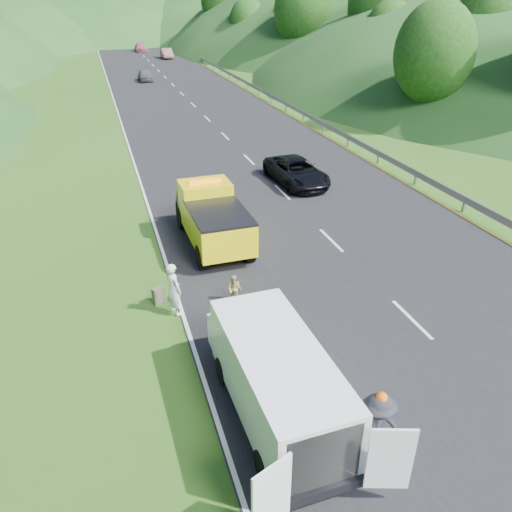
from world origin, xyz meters
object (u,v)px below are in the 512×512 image
object	(u,v)px
white_van	(275,377)
spare_tire	(345,424)
tow_truck	(212,217)
child	(235,302)
suitcase	(158,296)
passing_suv	(296,184)
woman	(176,313)
worker	(371,463)

from	to	relation	value
white_van	spare_tire	bearing A→B (deg)	-30.31
white_van	spare_tire	world-z (taller)	white_van
white_van	tow_truck	bearing A→B (deg)	84.11
white_van	spare_tire	distance (m)	2.09
tow_truck	child	distance (m)	4.78
child	spare_tire	world-z (taller)	child
suitcase	passing_suv	world-z (taller)	passing_suv
child	suitcase	xyz separation A→B (m)	(-2.44, 0.70, 0.30)
spare_tire	passing_suv	xyz separation A→B (m)	(5.17, 16.34, 0.00)
passing_suv	suitcase	bearing A→B (deg)	-135.78
child	passing_suv	distance (m)	12.13
suitcase	passing_suv	distance (m)	13.03
passing_suv	child	bearing A→B (deg)	-124.95
tow_truck	child	size ratio (longest dim) A/B	5.66
child	passing_suv	size ratio (longest dim) A/B	0.21
spare_tire	passing_suv	bearing A→B (deg)	72.44
woman	passing_suv	world-z (taller)	woman
child	worker	bearing A→B (deg)	-44.25
suitcase	passing_suv	size ratio (longest dim) A/B	0.12
suitcase	tow_truck	bearing A→B (deg)	54.79
tow_truck	passing_suv	distance (m)	8.37
white_van	spare_tire	xyz separation A→B (m)	(1.50, -0.82, -1.21)
tow_truck	spare_tire	world-z (taller)	tow_truck
tow_truck	suitcase	world-z (taller)	tow_truck
white_van	suitcase	bearing A→B (deg)	107.64
child	tow_truck	bearing A→B (deg)	122.35
child	spare_tire	xyz separation A→B (m)	(1.11, -5.96, 0.00)
white_van	woman	xyz separation A→B (m)	(-1.61, 5.10, -1.21)
spare_tire	passing_suv	distance (m)	17.13
white_van	woman	world-z (taller)	white_van
white_van	passing_suv	world-z (taller)	white_van
woman	passing_suv	distance (m)	13.31
white_van	spare_tire	size ratio (longest dim) A/B	10.23
tow_truck	suitcase	size ratio (longest dim) A/B	9.47
tow_truck	passing_suv	bearing A→B (deg)	42.79
woman	spare_tire	bearing A→B (deg)	-177.95
tow_truck	worker	xyz separation A→B (m)	(0.85, -11.77, -1.19)
woman	child	xyz separation A→B (m)	(2.00, 0.04, 0.00)
woman	passing_suv	size ratio (longest dim) A/B	0.37
woman	child	bearing A→B (deg)	-114.61
child	spare_tire	distance (m)	6.06
tow_truck	passing_suv	world-z (taller)	tow_truck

